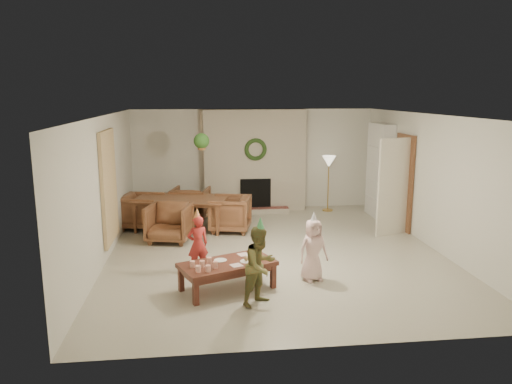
{
  "coord_description": "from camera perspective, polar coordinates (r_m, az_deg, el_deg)",
  "views": [
    {
      "loc": [
        -1.33,
        -8.51,
        2.88
      ],
      "look_at": [
        -0.3,
        0.4,
        1.05
      ],
      "focal_mm": 34.03,
      "sensor_mm": 36.0,
      "label": 1
    }
  ],
  "objects": [
    {
      "name": "fireplace_wreath",
      "position": [
        11.73,
        -0.04,
        5.02
      ],
      "size": [
        0.54,
        0.1,
        0.54
      ],
      "primitive_type": "torus",
      "rotation": [
        1.57,
        0.0,
        0.0
      ],
      "color": "#1F3D16",
      "rests_on": "fireplace_mass"
    },
    {
      "name": "door_frame",
      "position": [
        10.78,
        16.98,
        1.09
      ],
      "size": [
        0.05,
        0.86,
        2.04
      ],
      "primitive_type": "cube",
      "color": "brown",
      "rests_on": "floor"
    },
    {
      "name": "hanging_plant_pot",
      "position": [
        10.07,
        -6.41,
        5.3
      ],
      "size": [
        0.16,
        0.16,
        0.12
      ],
      "primitive_type": "cylinder",
      "color": "brown",
      "rests_on": "hanging_plant_cord"
    },
    {
      "name": "cup_b",
      "position": [
        7.09,
        -7.48,
        -8.42
      ],
      "size": [
        0.1,
        0.1,
        0.1
      ],
      "primitive_type": "cylinder",
      "rotation": [
        0.0,
        0.0,
        0.4
      ],
      "color": "white",
      "rests_on": "coffee_table_top"
    },
    {
      "name": "hanging_plant_foliage",
      "position": [
        10.06,
        -6.43,
        5.98
      ],
      "size": [
        0.32,
        0.32,
        0.32
      ],
      "primitive_type": "sphere",
      "color": "#25521B",
      "rests_on": "hanging_plant_pot"
    },
    {
      "name": "party_hat_pink",
      "position": [
        7.49,
        6.83,
        -2.92
      ],
      "size": [
        0.14,
        0.14,
        0.18
      ],
      "primitive_type": "cone",
      "rotation": [
        0.0,
        0.0,
        0.09
      ],
      "color": "silver",
      "rests_on": "child_pink"
    },
    {
      "name": "child_pink",
      "position": [
        7.64,
        6.73,
        -6.77
      ],
      "size": [
        0.55,
        0.43,
        0.98
      ],
      "primitive_type": "imported",
      "rotation": [
        0.0,
        0.0,
        0.27
      ],
      "color": "beige",
      "rests_on": "floor"
    },
    {
      "name": "coffee_table_apron",
      "position": [
        7.3,
        -3.38,
        -9.03
      ],
      "size": [
        1.4,
        1.03,
        0.08
      ],
      "primitive_type": "cube",
      "rotation": [
        0.0,
        0.0,
        0.4
      ],
      "color": "#5A2A1E",
      "rests_on": "floor"
    },
    {
      "name": "ceiling",
      "position": [
        8.62,
        2.31,
        9.0
      ],
      "size": [
        7.0,
        7.0,
        0.0
      ],
      "primitive_type": "plane",
      "rotation": [
        3.14,
        0.0,
        0.0
      ],
      "color": "white",
      "rests_on": "wall_back"
    },
    {
      "name": "cup_a",
      "position": [
        6.91,
        -6.81,
        -8.96
      ],
      "size": [
        0.1,
        0.1,
        0.1
      ],
      "primitive_type": "cylinder",
      "rotation": [
        0.0,
        0.0,
        0.4
      ],
      "color": "white",
      "rests_on": "coffee_table_top"
    },
    {
      "name": "books_row_lower",
      "position": [
        11.66,
        14.29,
        -0.16
      ],
      "size": [
        0.2,
        0.4,
        0.24
      ],
      "primitive_type": "cube",
      "color": "#A93A1F",
      "rests_on": "bookshelf_shelf_a"
    },
    {
      "name": "books_row_upper",
      "position": [
        11.58,
        14.4,
        3.73
      ],
      "size": [
        0.2,
        0.36,
        0.22
      ],
      "primitive_type": "cube",
      "color": "#B17426",
      "rests_on": "bookshelf_shelf_c"
    },
    {
      "name": "floor_lamp_shade",
      "position": [
        12.04,
        8.57,
        3.58
      ],
      "size": [
        0.33,
        0.33,
        0.28
      ],
      "primitive_type": "cone",
      "rotation": [
        3.14,
        0.0,
        0.0
      ],
      "color": "beige",
      "rests_on": "floor_lamp_post"
    },
    {
      "name": "wall_front",
      "position": [
        5.43,
        7.93,
        -6.04
      ],
      "size": [
        7.0,
        0.0,
        7.0
      ],
      "primitive_type": "plane",
      "rotation": [
        -1.57,
        0.0,
        0.0
      ],
      "color": "silver",
      "rests_on": "floor"
    },
    {
      "name": "bookshelf_shelf_d",
      "position": [
        11.64,
        14.38,
        5.11
      ],
      "size": [
        0.3,
        0.92,
        0.03
      ],
      "primitive_type": "cube",
      "color": "white",
      "rests_on": "bookshelf_carcass"
    },
    {
      "name": "bookshelf_shelf_a",
      "position": [
        11.83,
        14.1,
        -0.67
      ],
      "size": [
        0.3,
        0.92,
        0.03
      ],
      "primitive_type": "cube",
      "color": "white",
      "rests_on": "bookshelf_carcass"
    },
    {
      "name": "napkin_left",
      "position": [
        7.12,
        -2.32,
        -8.61
      ],
      "size": [
        0.21,
        0.21,
        0.01
      ],
      "primitive_type": "cube",
      "rotation": [
        0.0,
        0.0,
        0.4
      ],
      "color": "#DCA4A2",
      "rests_on": "coffee_table_top"
    },
    {
      "name": "child_plaid",
      "position": [
        6.74,
        0.51,
        -8.64
      ],
      "size": [
        0.69,
        0.67,
        1.11
      ],
      "primitive_type": "imported",
      "rotation": [
        0.0,
        0.0,
        0.69
      ],
      "color": "brown",
      "rests_on": "floor"
    },
    {
      "name": "dining_chair_left",
      "position": [
        10.77,
        -13.22,
        -2.21
      ],
      "size": [
        0.99,
        0.97,
        0.76
      ],
      "primitive_type": "imported",
      "rotation": [
        0.0,
        0.0,
        1.34
      ],
      "color": "brown",
      "rests_on": "floor"
    },
    {
      "name": "party_hat_red",
      "position": [
        7.82,
        -6.95,
        -2.5
      ],
      "size": [
        0.14,
        0.14,
        0.18
      ],
      "primitive_type": "cone",
      "rotation": [
        0.0,
        0.0,
        -0.04
      ],
      "color": "gold",
      "rests_on": "child_red"
    },
    {
      "name": "napkin_right",
      "position": [
        7.58,
        -1.49,
        -7.34
      ],
      "size": [
        0.21,
        0.21,
        0.01
      ],
      "primitive_type": "cube",
      "rotation": [
        0.0,
        0.0,
        0.4
      ],
      "color": "#DCA4A2",
      "rests_on": "coffee_table_top"
    },
    {
      "name": "plate_c",
      "position": [
        7.56,
        -0.47,
        -7.39
      ],
      "size": [
        0.25,
        0.25,
        0.01
      ],
      "primitive_type": "cylinder",
      "rotation": [
        0.0,
        0.0,
        0.4
      ],
      "color": "white",
      "rests_on": "coffee_table_top"
    },
    {
      "name": "dining_chair_right",
      "position": [
        10.29,
        -3.07,
        -2.56
      ],
      "size": [
        0.99,
        0.97,
        0.76
      ],
      "primitive_type": "imported",
      "rotation": [
        0.0,
        0.0,
        -1.8
      ],
      "color": "brown",
      "rests_on": "floor"
    },
    {
      "name": "fireplace_hearth",
      "position": [
        11.88,
        0.03,
        -2.2
      ],
      "size": [
        1.6,
        0.3,
        0.12
      ],
      "primitive_type": "cube",
      "color": "#5C1919",
      "rests_on": "floor"
    },
    {
      "name": "fireplace_firebox",
      "position": [
        11.96,
        -0.07,
        -0.19
      ],
      "size": [
        0.75,
        0.12,
        0.75
      ],
      "primitive_type": "cube",
      "color": "black",
      "rests_on": "floor"
    },
    {
      "name": "dining_chair_far",
      "position": [
        11.32,
        -7.7,
        -1.34
      ],
      "size": [
        0.97,
        0.99,
        0.76
      ],
      "primitive_type": "imported",
      "rotation": [
        0.0,
        0.0,
        2.91
      ],
      "color": "brown",
      "rests_on": "floor"
    },
    {
      "name": "coffee_leg_fl",
      "position": [
        6.88,
        -7.1,
        -11.68
      ],
      "size": [
        0.1,
        0.1,
        0.36
      ],
      "primitive_type": "cube",
      "rotation": [
        0.0,
        0.0,
        0.4
      ],
      "color": "#5A2A1E",
      "rests_on": "floor"
    },
    {
      "name": "coffee_leg_bl",
      "position": [
        7.36,
        -8.8,
        -10.12
      ],
      "size": [
        0.1,
        0.1,
        0.36
      ],
      "primitive_type": "cube",
      "rotation": [
        0.0,
        0.0,
        0.4
      ],
      "color": "#5A2A1E",
      "rests_on": "floor"
    },
    {
      "name": "cup_c",
      "position": [
        6.91,
        -5.65,
        -8.93
      ],
      "size": [
        0.1,
        0.1,
        0.1
      ],
      "primitive_type": "cylinder",
      "rotation": [
        0.0,
        0.0,
        0.4
      ],
      "color": "white",
      "rests_on": "coffee_table_top"
    },
    {
      "name": "bookshelf_shelf_c",
      "position": [
        11.69,
        14.29,
        3.16
      ],
      "size": [
        0.3,
        0.92,
        0.03
      ],
      "primitive_type": "cube",
      "color": "white",
      "rests_on": "bookshelf_carcass"
    },
    {
      "name": "dining_chair_near",
      "position": [
        9.72,
        -10.15,
        -3.57
      ],
      "size": [
        0.97,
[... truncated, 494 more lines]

